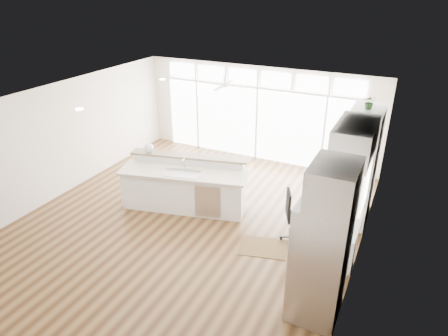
% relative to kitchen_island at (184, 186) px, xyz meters
% --- Properties ---
extents(floor, '(7.00, 8.00, 0.02)m').
position_rel_kitchen_island_xyz_m(floor, '(0.40, -0.49, -0.58)').
color(floor, '#402813').
rests_on(floor, ground).
extents(ceiling, '(7.00, 8.00, 0.02)m').
position_rel_kitchen_island_xyz_m(ceiling, '(0.40, -0.49, 2.13)').
color(ceiling, white).
rests_on(ceiling, wall_back).
extents(wall_back, '(7.00, 0.04, 2.70)m').
position_rel_kitchen_island_xyz_m(wall_back, '(0.40, 3.51, 0.78)').
color(wall_back, beige).
rests_on(wall_back, floor).
extents(wall_front, '(7.00, 0.04, 2.70)m').
position_rel_kitchen_island_xyz_m(wall_front, '(0.40, -4.49, 0.78)').
color(wall_front, beige).
rests_on(wall_front, floor).
extents(wall_left, '(0.04, 8.00, 2.70)m').
position_rel_kitchen_island_xyz_m(wall_left, '(-3.10, -0.49, 0.78)').
color(wall_left, beige).
rests_on(wall_left, floor).
extents(wall_right, '(0.04, 8.00, 2.70)m').
position_rel_kitchen_island_xyz_m(wall_right, '(3.90, -0.49, 0.78)').
color(wall_right, beige).
rests_on(wall_right, floor).
extents(glass_wall, '(5.80, 0.06, 2.08)m').
position_rel_kitchen_island_xyz_m(glass_wall, '(0.40, 3.45, 0.48)').
color(glass_wall, white).
rests_on(glass_wall, wall_back).
extents(transom_row, '(5.90, 0.06, 0.40)m').
position_rel_kitchen_island_xyz_m(transom_row, '(0.40, 3.45, 1.81)').
color(transom_row, white).
rests_on(transom_row, wall_back).
extents(desk_window, '(0.04, 0.85, 0.85)m').
position_rel_kitchen_island_xyz_m(desk_window, '(3.86, -0.19, 0.98)').
color(desk_window, white).
rests_on(desk_window, wall_right).
extents(ceiling_fan, '(1.16, 1.16, 0.32)m').
position_rel_kitchen_island_xyz_m(ceiling_fan, '(-0.10, 2.31, 1.91)').
color(ceiling_fan, silver).
rests_on(ceiling_fan, ceiling).
extents(recessed_lights, '(3.40, 3.00, 0.02)m').
position_rel_kitchen_island_xyz_m(recessed_lights, '(0.40, -0.29, 2.11)').
color(recessed_lights, white).
rests_on(recessed_lights, ceiling).
extents(oven_cabinet, '(0.64, 1.20, 2.50)m').
position_rel_kitchen_island_xyz_m(oven_cabinet, '(3.57, 1.31, 0.68)').
color(oven_cabinet, white).
rests_on(oven_cabinet, floor).
extents(desk_nook, '(0.72, 1.30, 0.76)m').
position_rel_kitchen_island_xyz_m(desk_nook, '(3.53, -0.19, -0.19)').
color(desk_nook, white).
rests_on(desk_nook, floor).
extents(upper_cabinets, '(0.64, 1.30, 0.64)m').
position_rel_kitchen_island_xyz_m(upper_cabinets, '(3.57, -0.19, 1.78)').
color(upper_cabinets, white).
rests_on(upper_cabinets, wall_right).
extents(refrigerator, '(0.76, 0.90, 2.00)m').
position_rel_kitchen_island_xyz_m(refrigerator, '(3.51, -1.84, 0.43)').
color(refrigerator, silver).
rests_on(refrigerator, floor).
extents(fridge_cabinet, '(0.64, 0.90, 0.60)m').
position_rel_kitchen_island_xyz_m(fridge_cabinet, '(3.57, -1.84, 1.73)').
color(fridge_cabinet, white).
rests_on(fridge_cabinet, wall_right).
extents(framed_photos, '(0.06, 0.22, 0.80)m').
position_rel_kitchen_island_xyz_m(framed_photos, '(3.86, 0.43, 0.83)').
color(framed_photos, black).
rests_on(framed_photos, wall_right).
extents(kitchen_island, '(3.06, 1.74, 1.15)m').
position_rel_kitchen_island_xyz_m(kitchen_island, '(0.00, 0.00, 0.00)').
color(kitchen_island, white).
rests_on(kitchen_island, floor).
extents(rug, '(1.07, 0.88, 0.01)m').
position_rel_kitchen_island_xyz_m(rug, '(2.19, -0.64, -0.57)').
color(rug, '#3C2713').
rests_on(rug, floor).
extents(office_chair, '(0.75, 0.72, 1.11)m').
position_rel_kitchen_island_xyz_m(office_chair, '(2.71, -0.12, -0.02)').
color(office_chair, black).
rests_on(office_chair, floor).
extents(fishbowl, '(0.27, 0.27, 0.22)m').
position_rel_kitchen_island_xyz_m(fishbowl, '(-1.02, 0.16, 0.68)').
color(fishbowl, silver).
rests_on(fishbowl, kitchen_island).
extents(monitor, '(0.13, 0.53, 0.44)m').
position_rel_kitchen_island_xyz_m(monitor, '(3.45, -0.19, 0.41)').
color(monitor, black).
rests_on(monitor, desk_nook).
extents(keyboard, '(0.16, 0.32, 0.02)m').
position_rel_kitchen_island_xyz_m(keyboard, '(3.28, -0.19, 0.19)').
color(keyboard, white).
rests_on(keyboard, desk_nook).
extents(potted_plant, '(0.26, 0.29, 0.22)m').
position_rel_kitchen_island_xyz_m(potted_plant, '(3.57, 1.31, 2.04)').
color(potted_plant, '#2D5D28').
rests_on(potted_plant, oven_cabinet).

